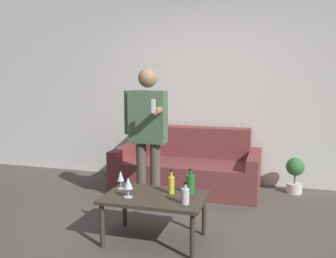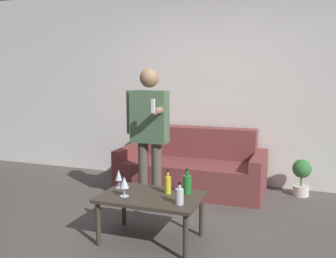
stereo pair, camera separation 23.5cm
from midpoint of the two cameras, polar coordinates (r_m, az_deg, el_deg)
ground_plane at (r=3.49m, az=0.48°, el=-17.24°), size 16.00×16.00×0.00m
wall_back at (r=5.24m, az=8.47°, el=6.54°), size 8.00×0.06×2.70m
couch at (r=4.98m, az=5.07°, el=-5.94°), size 1.87×0.87×0.79m
coffee_table at (r=3.43m, az=-0.58°, el=-10.86°), size 0.91×0.60×0.43m
bottle_orange at (r=3.17m, az=3.92°, el=-10.15°), size 0.07×0.07×0.18m
bottle_green at (r=3.44m, az=1.97°, el=-8.45°), size 0.06×0.06×0.22m
bottle_dark at (r=3.45m, az=4.91°, el=-8.32°), size 0.08×0.08×0.23m
wine_glass_near at (r=3.60m, az=-5.66°, el=-7.10°), size 0.07×0.07×0.18m
wine_glass_far at (r=3.36m, az=-4.68°, el=-8.22°), size 0.08×0.08×0.18m
person_standing_front at (r=4.11m, az=-1.27°, el=0.21°), size 0.48×0.41×1.57m
potted_plant at (r=5.01m, az=20.98°, el=-6.53°), size 0.23×0.23×0.46m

